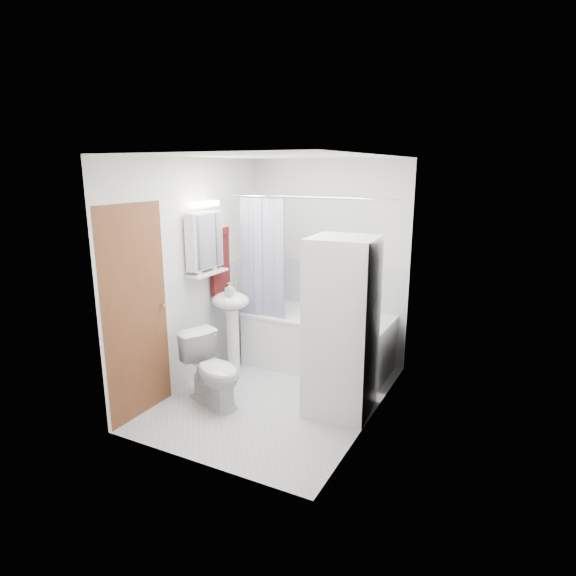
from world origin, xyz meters
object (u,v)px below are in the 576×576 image
at_px(sink, 231,313).
at_px(washer_dryer, 341,327).
at_px(bathtub, 319,338).
at_px(toilet, 213,370).

distance_m(sink, washer_dryer, 1.47).
bearing_deg(bathtub, washer_dryer, -55.56).
bearing_deg(washer_dryer, toilet, -163.18).
bearing_deg(sink, bathtub, 35.42).
bearing_deg(sink, toilet, -70.32).
distance_m(washer_dryer, toilet, 1.34).
distance_m(bathtub, toilet, 1.44).
relative_size(bathtub, sink, 1.62).
relative_size(washer_dryer, toilet, 2.39).
xyz_separation_m(sink, toilet, (0.26, -0.74, -0.36)).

